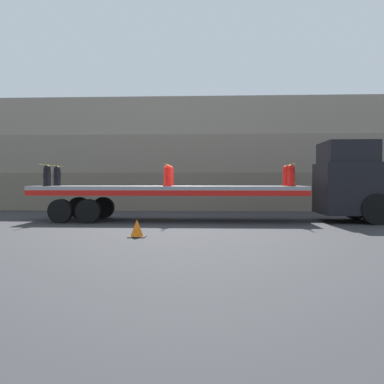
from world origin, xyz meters
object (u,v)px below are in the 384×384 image
at_px(fire_hydrant_black_far_0, 57,176).
at_px(fire_hydrant_red_far_2, 286,176).
at_px(flatbed_trailer, 153,192).
at_px(fire_hydrant_black_near_0, 47,176).
at_px(fire_hydrant_red_far_1, 170,176).
at_px(fire_hydrant_red_near_1, 167,176).
at_px(traffic_cone, 137,229).
at_px(fire_hydrant_red_near_2, 291,176).
at_px(truck_cab, 355,182).

relative_size(fire_hydrant_black_far_0, fire_hydrant_red_far_2, 1.00).
xyz_separation_m(flatbed_trailer, fire_hydrant_black_near_0, (-4.05, -0.53, 0.64)).
xyz_separation_m(fire_hydrant_black_far_0, fire_hydrant_red_far_1, (4.68, 0.00, 0.00)).
relative_size(fire_hydrant_black_near_0, fire_hydrant_red_near_1, 1.00).
distance_m(fire_hydrant_red_far_1, traffic_cone, 5.76).
relative_size(fire_hydrant_red_far_1, fire_hydrant_red_near_2, 1.00).
xyz_separation_m(fire_hydrant_black_near_0, fire_hydrant_red_near_2, (9.37, 0.00, 0.00)).
height_order(fire_hydrant_red_near_1, fire_hydrant_red_far_2, same).
distance_m(flatbed_trailer, fire_hydrant_red_far_1, 1.05).
xyz_separation_m(truck_cab, fire_hydrant_red_near_2, (-2.55, -0.53, 0.22)).
xyz_separation_m(truck_cab, fire_hydrant_black_far_0, (-11.92, 0.53, 0.22)).
height_order(flatbed_trailer, fire_hydrant_black_near_0, fire_hydrant_black_near_0).
relative_size(fire_hydrant_red_near_2, fire_hydrant_red_far_2, 1.00).
distance_m(fire_hydrant_red_near_1, fire_hydrant_red_far_1, 1.06).
distance_m(fire_hydrant_black_far_0, fire_hydrant_red_near_2, 9.43).
relative_size(fire_hydrant_red_far_1, fire_hydrant_red_far_2, 1.00).
distance_m(fire_hydrant_red_near_1, traffic_cone, 4.75).
xyz_separation_m(flatbed_trailer, fire_hydrant_black_far_0, (-4.05, 0.53, 0.64)).
bearing_deg(fire_hydrant_red_near_2, fire_hydrant_black_far_0, 173.55).
xyz_separation_m(fire_hydrant_black_far_0, traffic_cone, (4.31, -5.54, -1.53)).
height_order(truck_cab, fire_hydrant_red_far_1, truck_cab).
height_order(flatbed_trailer, fire_hydrant_red_far_2, fire_hydrant_red_far_2).
bearing_deg(fire_hydrant_red_far_1, fire_hydrant_black_far_0, 180.00).
xyz_separation_m(fire_hydrant_red_near_1, fire_hydrant_red_near_2, (4.68, 0.00, 0.00)).
relative_size(flatbed_trailer, fire_hydrant_black_far_0, 12.98).
bearing_deg(fire_hydrant_black_near_0, fire_hydrant_red_near_1, 0.00).
height_order(truck_cab, fire_hydrant_black_near_0, truck_cab).
bearing_deg(traffic_cone, fire_hydrant_red_near_1, 85.24).
height_order(fire_hydrant_black_far_0, fire_hydrant_red_far_2, same).
bearing_deg(fire_hydrant_black_near_0, fire_hydrant_red_far_1, 12.73).
distance_m(fire_hydrant_black_near_0, fire_hydrant_red_far_1, 4.80).
bearing_deg(fire_hydrant_black_far_0, flatbed_trailer, -7.45).
height_order(fire_hydrant_black_near_0, fire_hydrant_black_far_0, same).
distance_m(flatbed_trailer, fire_hydrant_red_far_2, 5.39).
height_order(fire_hydrant_black_near_0, fire_hydrant_red_far_2, same).
bearing_deg(fire_hydrant_red_near_2, fire_hydrant_red_far_1, 167.27).
bearing_deg(flatbed_trailer, fire_hydrant_black_far_0, 172.55).
bearing_deg(truck_cab, fire_hydrant_red_near_1, -175.81).
distance_m(fire_hydrant_black_near_0, fire_hydrant_red_near_2, 9.37).
relative_size(fire_hydrant_red_far_1, traffic_cone, 1.64).
distance_m(fire_hydrant_red_near_1, fire_hydrant_red_far_2, 4.80).
distance_m(fire_hydrant_red_near_1, fire_hydrant_red_near_2, 4.68).
distance_m(fire_hydrant_red_near_2, fire_hydrant_red_far_2, 1.06).
height_order(fire_hydrant_red_far_2, traffic_cone, fire_hydrant_red_far_2).
relative_size(flatbed_trailer, fire_hydrant_red_far_1, 12.98).
bearing_deg(fire_hydrant_red_far_1, fire_hydrant_red_far_2, 0.00).
xyz_separation_m(flatbed_trailer, traffic_cone, (0.27, -5.01, -0.89)).
distance_m(flatbed_trailer, fire_hydrant_red_near_1, 1.05).
bearing_deg(fire_hydrant_red_far_1, fire_hydrant_red_near_2, -12.73).
relative_size(truck_cab, fire_hydrant_red_near_1, 3.78).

